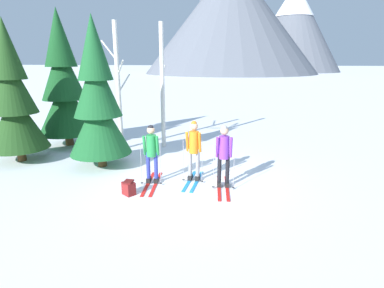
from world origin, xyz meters
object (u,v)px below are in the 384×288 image
at_px(pine_tree_far, 98,101).
at_px(backpack_on_snow_front, 129,188).
at_px(birch_tree_slender, 162,87).
at_px(skier_in_orange, 194,147).
at_px(pine_tree_near, 64,85).
at_px(pine_tree_mid, 13,99).
at_px(skier_in_purple, 224,154).
at_px(skier_in_green, 152,151).
at_px(birch_tree_tall, 118,86).

height_order(pine_tree_far, backpack_on_snow_front, pine_tree_far).
distance_m(pine_tree_far, birch_tree_slender, 3.04).
relative_size(skier_in_orange, backpack_on_snow_front, 4.42).
xyz_separation_m(skier_in_orange, pine_tree_near, (-5.73, 2.91, 1.43)).
bearing_deg(pine_tree_mid, skier_in_purple, -8.48).
xyz_separation_m(skier_in_green, backpack_on_snow_front, (-0.37, -0.90, -0.76)).
height_order(skier_in_green, pine_tree_near, pine_tree_near).
relative_size(skier_in_green, birch_tree_slender, 0.38).
xyz_separation_m(skier_in_purple, pine_tree_mid, (-7.09, 1.06, 1.20)).
bearing_deg(pine_tree_mid, birch_tree_tall, 35.79).
relative_size(skier_in_purple, pine_tree_far, 0.37).
bearing_deg(backpack_on_snow_front, skier_in_orange, 40.95).
bearing_deg(backpack_on_snow_front, birch_tree_tall, 114.88).
bearing_deg(skier_in_purple, pine_tree_mid, 171.52).
bearing_deg(birch_tree_slender, skier_in_green, -79.50).
height_order(skier_in_purple, backpack_on_snow_front, skier_in_purple).
distance_m(skier_in_orange, pine_tree_near, 6.59).
bearing_deg(skier_in_green, birch_tree_tall, 125.47).
bearing_deg(skier_in_purple, skier_in_orange, 158.25).
distance_m(birch_tree_tall, backpack_on_snow_front, 5.00).
bearing_deg(skier_in_orange, birch_tree_slender, 118.40).
xyz_separation_m(skier_in_purple, birch_tree_slender, (-2.71, 3.74, 1.45)).
height_order(pine_tree_near, birch_tree_slender, pine_tree_near).
xyz_separation_m(skier_in_purple, backpack_on_snow_front, (-2.38, -0.95, -0.77)).
height_order(skier_in_orange, pine_tree_mid, pine_tree_mid).
distance_m(skier_in_orange, birch_tree_tall, 4.59).
relative_size(pine_tree_near, pine_tree_far, 1.12).
relative_size(birch_tree_tall, backpack_on_snow_front, 11.95).
bearing_deg(pine_tree_near, birch_tree_slender, 7.06).
xyz_separation_m(skier_in_orange, birch_tree_slender, (-1.84, 3.39, 1.40)).
relative_size(skier_in_purple, backpack_on_snow_front, 4.35).
bearing_deg(pine_tree_far, skier_in_green, -27.60).
bearing_deg(pine_tree_mid, backpack_on_snow_front, -23.05).
relative_size(skier_in_purple, birch_tree_slender, 0.36).
relative_size(skier_in_orange, pine_tree_mid, 0.37).
bearing_deg(birch_tree_slender, skier_in_orange, -61.60).
height_order(pine_tree_mid, birch_tree_tall, birch_tree_tall).
relative_size(pine_tree_near, pine_tree_mid, 1.13).
bearing_deg(pine_tree_far, pine_tree_mid, 179.51).
relative_size(skier_in_green, backpack_on_snow_front, 4.49).
bearing_deg(skier_in_orange, skier_in_purple, -21.75).
bearing_deg(skier_in_green, skier_in_orange, 19.36).
bearing_deg(pine_tree_far, birch_tree_tall, 95.00).
relative_size(skier_in_purple, birch_tree_tall, 0.36).
height_order(skier_in_orange, pine_tree_far, pine_tree_far).
height_order(pine_tree_near, backpack_on_snow_front, pine_tree_near).
relative_size(pine_tree_mid, pine_tree_far, 1.00).
bearing_deg(pine_tree_mid, pine_tree_far, -0.49).
relative_size(skier_in_green, skier_in_purple, 1.03).
height_order(skier_in_purple, pine_tree_near, pine_tree_near).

